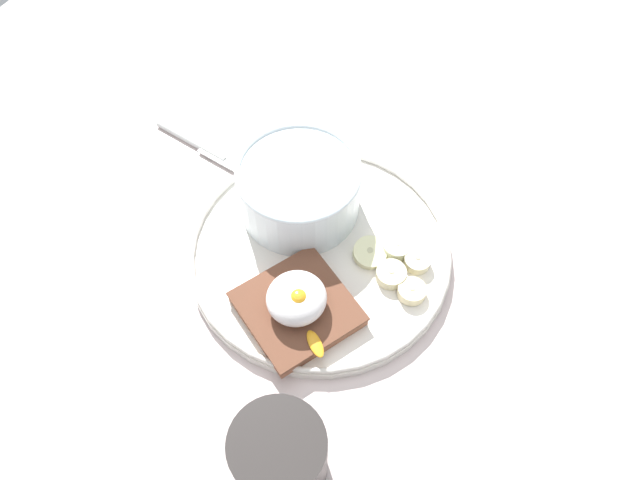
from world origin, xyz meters
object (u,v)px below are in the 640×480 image
at_px(banana_slice_right, 396,248).
at_px(knife, 202,147).
at_px(banana_slice_inner, 417,261).
at_px(coffee_mug, 280,459).
at_px(poached_egg, 297,299).
at_px(banana_slice_front, 411,292).
at_px(banana_slice_left, 391,274).
at_px(toast_slice, 297,308).
at_px(banana_slice_back, 370,253).
at_px(oatmeal_bowl, 299,189).

relative_size(banana_slice_right, knife, 0.29).
distance_m(banana_slice_inner, coffee_mug, 0.24).
bearing_deg(poached_egg, banana_slice_front, 129.56).
xyz_separation_m(poached_egg, banana_slice_left, (-0.08, 0.06, -0.02)).
relative_size(toast_slice, banana_slice_inner, 3.66).
bearing_deg(knife, banana_slice_back, 80.44).
bearing_deg(banana_slice_back, banana_slice_left, 68.31).
bearing_deg(poached_egg, oatmeal_bowl, -150.61).
bearing_deg(banana_slice_left, oatmeal_bowl, -103.96).
xyz_separation_m(banana_slice_front, banana_slice_right, (-0.04, -0.04, 0.00)).
bearing_deg(poached_egg, banana_slice_left, 142.56).
xyz_separation_m(poached_egg, banana_slice_front, (-0.07, 0.09, -0.02)).
xyz_separation_m(coffee_mug, knife, (-0.27, -0.27, -0.04)).
xyz_separation_m(oatmeal_bowl, coffee_mug, (0.25, 0.13, 0.00)).
height_order(poached_egg, banana_slice_inner, poached_egg).
distance_m(toast_slice, banana_slice_back, 0.10).
distance_m(banana_slice_left, banana_slice_back, 0.03).
distance_m(banana_slice_left, coffee_mug, 0.22).
xyz_separation_m(banana_slice_back, banana_slice_right, (-0.02, 0.02, 0.00)).
distance_m(banana_slice_back, coffee_mug, 0.23).
bearing_deg(banana_slice_inner, coffee_mug, -3.73).
bearing_deg(coffee_mug, toast_slice, -154.69).
distance_m(oatmeal_bowl, banana_slice_right, 0.12).
xyz_separation_m(oatmeal_bowl, banana_slice_left, (0.03, 0.13, -0.03)).
bearing_deg(banana_slice_front, banana_slice_right, -138.08).
height_order(banana_slice_front, banana_slice_inner, banana_slice_inner).
relative_size(toast_slice, banana_slice_front, 4.26).
bearing_deg(banana_slice_left, coffee_mug, 0.21).
relative_size(banana_slice_left, coffee_mug, 0.35).
bearing_deg(toast_slice, banana_slice_front, 129.13).
relative_size(toast_slice, knife, 0.98).
distance_m(banana_slice_front, knife, 0.31).
xyz_separation_m(poached_egg, knife, (-0.13, -0.21, -0.04)).
bearing_deg(poached_egg, coffee_mug, 25.15).
distance_m(banana_slice_right, coffee_mug, 0.25).
xyz_separation_m(banana_slice_right, knife, (-0.02, -0.26, -0.01)).
xyz_separation_m(toast_slice, knife, (-0.13, -0.21, -0.01)).
height_order(banana_slice_front, banana_slice_left, banana_slice_left).
bearing_deg(banana_slice_left, banana_slice_inner, 148.51).
distance_m(banana_slice_left, banana_slice_inner, 0.03).
xyz_separation_m(oatmeal_bowl, toast_slice, (0.11, 0.06, -0.02)).
relative_size(oatmeal_bowl, banana_slice_inner, 3.53).
xyz_separation_m(toast_slice, banana_slice_inner, (-0.11, 0.08, -0.00)).
bearing_deg(poached_egg, banana_slice_right, 154.63).
xyz_separation_m(oatmeal_bowl, banana_slice_front, (0.04, 0.15, -0.03)).
distance_m(poached_egg, banana_slice_front, 0.12).
height_order(oatmeal_bowl, banana_slice_right, oatmeal_bowl).
bearing_deg(coffee_mug, banana_slice_right, -177.73).
height_order(toast_slice, coffee_mug, coffee_mug).
relative_size(poached_egg, coffee_mug, 0.80).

